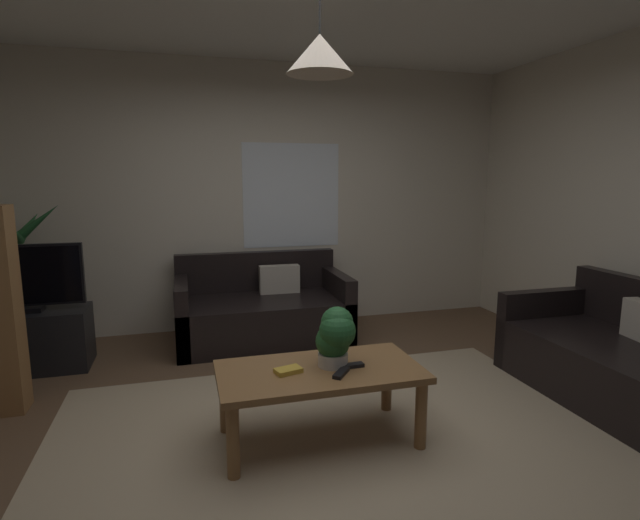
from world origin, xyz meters
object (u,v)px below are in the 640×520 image
(book_on_table_0, at_px, (288,370))
(pendant_lamp, at_px, (320,54))
(remote_on_table_0, at_px, (351,366))
(potted_plant_on_table, at_px, (335,335))
(potted_palm_corner, at_px, (19,292))
(remote_on_table_1, at_px, (342,373))
(couch_under_window, at_px, (263,313))
(coffee_table, at_px, (320,379))
(tv, at_px, (24,278))
(tv_stand, at_px, (31,340))
(couch_right_side, at_px, (620,362))

(book_on_table_0, distance_m, pendant_lamp, 1.77)
(remote_on_table_0, distance_m, potted_plant_on_table, 0.21)
(potted_palm_corner, bearing_deg, remote_on_table_0, -42.42)
(book_on_table_0, relative_size, remote_on_table_1, 0.95)
(couch_under_window, height_order, remote_on_table_0, couch_under_window)
(coffee_table, relative_size, tv, 1.36)
(book_on_table_0, relative_size, potted_plant_on_table, 0.42)
(coffee_table, xyz_separation_m, potted_plant_on_table, (0.10, 0.01, 0.26))
(potted_plant_on_table, relative_size, tv, 0.41)
(book_on_table_0, height_order, tv, tv)
(remote_on_table_0, height_order, pendant_lamp, pendant_lamp)
(remote_on_table_0, xyz_separation_m, potted_plant_on_table, (-0.08, 0.05, 0.18))
(pendant_lamp, bearing_deg, potted_palm_corner, 135.76)
(coffee_table, distance_m, tv_stand, 2.62)
(potted_plant_on_table, bearing_deg, couch_under_window, 94.10)
(tv, bearing_deg, couch_right_side, -21.97)
(potted_plant_on_table, height_order, potted_palm_corner, potted_palm_corner)
(couch_right_side, xyz_separation_m, pendant_lamp, (-2.22, 0.03, 1.95))
(tv, distance_m, potted_palm_corner, 0.51)
(coffee_table, relative_size, remote_on_table_1, 7.54)
(remote_on_table_0, height_order, tv, tv)
(coffee_table, height_order, pendant_lamp, pendant_lamp)
(book_on_table_0, relative_size, tv_stand, 0.17)
(tv, xyz_separation_m, potted_palm_corner, (-0.17, 0.43, -0.20))
(couch_under_window, relative_size, book_on_table_0, 10.69)
(potted_plant_on_table, xyz_separation_m, tv_stand, (-2.10, 1.68, -0.40))
(remote_on_table_1, distance_m, potted_plant_on_table, 0.23)
(couch_under_window, height_order, potted_plant_on_table, couch_under_window)
(couch_under_window, distance_m, remote_on_table_1, 2.08)
(book_on_table_0, xyz_separation_m, tv_stand, (-1.80, 1.71, -0.22))
(book_on_table_0, xyz_separation_m, remote_on_table_1, (0.29, -0.11, -0.00))
(tv_stand, relative_size, potted_palm_corner, 0.65)
(coffee_table, distance_m, tv, 2.64)
(couch_right_side, xyz_separation_m, remote_on_table_1, (-2.13, -0.10, 0.19))
(book_on_table_0, distance_m, potted_plant_on_table, 0.35)
(couch_right_side, bearing_deg, tv_stand, -112.22)
(book_on_table_0, height_order, remote_on_table_0, book_on_table_0)
(book_on_table_0, xyz_separation_m, remote_on_table_0, (0.37, -0.02, -0.00))
(couch_right_side, bearing_deg, coffee_table, -90.67)
(tv_stand, xyz_separation_m, potted_palm_corner, (-0.17, 0.41, 0.33))
(couch_right_side, distance_m, book_on_table_0, 2.43)
(pendant_lamp, bearing_deg, tv, 139.97)
(remote_on_table_0, bearing_deg, remote_on_table_1, 133.17)
(pendant_lamp, bearing_deg, coffee_table, 135.00)
(coffee_table, xyz_separation_m, tv, (-1.99, 1.68, 0.40))
(tv_stand, height_order, pendant_lamp, pendant_lamp)
(remote_on_table_1, height_order, tv_stand, tv_stand)
(tv_stand, bearing_deg, book_on_table_0, -43.51)
(coffee_table, distance_m, pendant_lamp, 1.84)
(couch_right_side, xyz_separation_m, tv, (-4.22, 1.70, 0.51))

